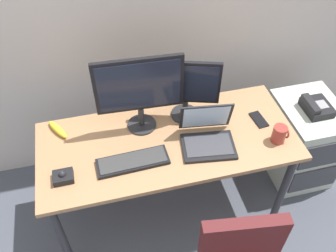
{
  "coord_description": "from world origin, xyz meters",
  "views": [
    {
      "loc": [
        -0.36,
        -1.43,
        2.39
      ],
      "look_at": [
        0.0,
        0.0,
        0.86
      ],
      "focal_mm": 39.26,
      "sensor_mm": 36.0,
      "label": 1
    }
  ],
  "objects": [
    {
      "name": "file_cabinet",
      "position": [
        1.06,
        0.1,
        0.33
      ],
      "size": [
        0.42,
        0.53,
        0.66
      ],
      "color": "beige",
      "rests_on": "ground"
    },
    {
      "name": "desk_phone",
      "position": [
        1.05,
        0.08,
        0.69
      ],
      "size": [
        0.17,
        0.2,
        0.09
      ],
      "color": "black",
      "rests_on": "file_cabinet"
    },
    {
      "name": "cell_phone",
      "position": [
        0.6,
        0.02,
        0.74
      ],
      "size": [
        0.08,
        0.15,
        0.01
      ],
      "primitive_type": "cube",
      "rotation": [
        0.0,
        0.0,
        0.11
      ],
      "color": "black",
      "rests_on": "desk"
    },
    {
      "name": "banana",
      "position": [
        -0.64,
        0.23,
        0.76
      ],
      "size": [
        0.13,
        0.19,
        0.04
      ],
      "primitive_type": "ellipsoid",
      "rotation": [
        0.0,
        0.0,
        2.1
      ],
      "color": "yellow",
      "rests_on": "desk"
    },
    {
      "name": "laptop",
      "position": [
        0.22,
        -0.07,
        0.79
      ],
      "size": [
        0.35,
        0.32,
        0.24
      ],
      "color": "black",
      "rests_on": "desk"
    },
    {
      "name": "monitor_side",
      "position": [
        0.16,
        0.18,
        0.97
      ],
      "size": [
        0.4,
        0.18,
        0.42
      ],
      "color": "#262628",
      "rests_on": "desk"
    },
    {
      "name": "trackball_mouse",
      "position": [
        -0.62,
        -0.14,
        0.76
      ],
      "size": [
        0.11,
        0.09,
        0.07
      ],
      "color": "black",
      "rests_on": "desk"
    },
    {
      "name": "ground_plane",
      "position": [
        0.0,
        0.0,
        0.0
      ],
      "size": [
        8.0,
        8.0,
        0.0
      ],
      "primitive_type": "plane",
      "color": "#474C55"
    },
    {
      "name": "monitor_main",
      "position": [
        -0.13,
        0.16,
        1.03
      ],
      "size": [
        0.51,
        0.18,
        0.51
      ],
      "color": "#262628",
      "rests_on": "desk"
    },
    {
      "name": "desk",
      "position": [
        0.0,
        0.0,
        0.65
      ],
      "size": [
        1.56,
        0.67,
        0.74
      ],
      "color": "#A87A51",
      "rests_on": "ground"
    },
    {
      "name": "coffee_mug",
      "position": [
        0.64,
        -0.16,
        0.79
      ],
      "size": [
        0.09,
        0.08,
        0.11
      ],
      "color": "#96342B",
      "rests_on": "desk"
    },
    {
      "name": "keyboard",
      "position": [
        -0.24,
        -0.12,
        0.75
      ],
      "size": [
        0.41,
        0.15,
        0.03
      ],
      "color": "black",
      "rests_on": "desk"
    }
  ]
}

